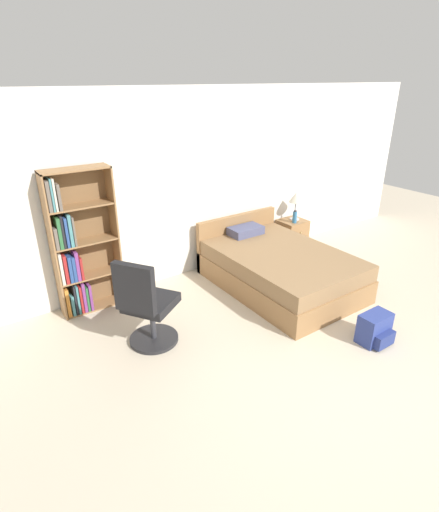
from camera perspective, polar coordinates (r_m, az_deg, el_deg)
The scene contains 9 objects.
ground_plane at distance 4.20m, azimuth 21.61°, elevation -17.70°, with size 14.00×14.00×0.00m, color beige.
wall_back at distance 5.71m, azimuth -3.69°, elevation 10.09°, with size 9.00×0.06×2.60m.
bookshelf at distance 5.03m, azimuth -19.70°, elevation 0.84°, with size 0.77×0.27×1.77m.
bed at distance 5.60m, azimuth 8.30°, elevation -1.62°, with size 1.43×2.09×0.78m.
office_chair at distance 4.29m, azimuth -10.38°, elevation -7.17°, with size 0.72×0.69×1.06m.
nightstand at distance 6.85m, azimuth 10.26°, elevation 3.01°, with size 0.43×0.42×0.51m.
table_lamp at distance 6.70m, azimuth 10.89°, elevation 8.10°, with size 0.24×0.24×0.47m.
water_bottle at distance 6.62m, azimuth 10.70°, elevation 5.51°, with size 0.07×0.07×0.21m.
backpack_blue at distance 4.77m, azimuth 21.35°, elevation -9.70°, with size 0.36×0.29×0.34m.
Camera 1 is at (-2.84, -1.52, 2.69)m, focal length 28.00 mm.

